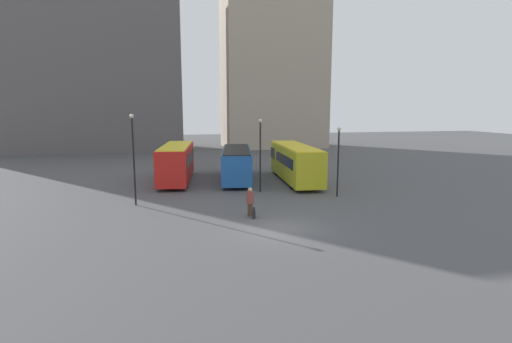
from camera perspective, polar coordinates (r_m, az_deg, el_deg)
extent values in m
plane|color=#4C4C4F|center=(22.16, 3.60, -8.05)|extent=(160.00, 160.00, 0.00)
cube|color=#5B5656|center=(67.28, -23.86, 13.92)|extent=(29.47, 12.21, 26.20)
cube|color=tan|center=(68.72, 2.46, 16.38)|extent=(16.40, 10.28, 30.59)
cube|color=red|center=(36.22, -11.30, 1.28)|extent=(3.66, 9.86, 2.91)
cube|color=black|center=(40.07, -10.74, 2.55)|extent=(2.69, 2.08, 1.10)
cube|color=black|center=(35.32, -11.46, 1.68)|extent=(3.25, 6.43, 0.87)
cube|color=yellow|center=(36.05, -11.37, 3.63)|extent=(3.44, 9.64, 0.08)
cylinder|color=black|center=(39.33, -10.80, 0.09)|extent=(2.45, 1.28, 0.99)
cylinder|color=black|center=(33.48, -11.75, -1.50)|extent=(2.45, 1.28, 0.99)
cube|color=#1E56A3|center=(36.31, -2.79, 1.15)|extent=(4.11, 10.28, 2.52)
cube|color=black|center=(40.34, -2.81, 2.39)|extent=(2.78, 2.24, 0.96)
cube|color=black|center=(35.37, -2.79, 1.46)|extent=(3.54, 6.73, 0.76)
cube|color=black|center=(36.15, -2.80, 3.19)|extent=(3.89, 10.05, 0.08)
cylinder|color=black|center=(39.53, -2.79, 0.27)|extent=(2.50, 1.35, 0.97)
cylinder|color=black|center=(33.41, -2.75, -1.35)|extent=(2.50, 1.35, 0.97)
cube|color=gold|center=(35.78, 5.62, 1.32)|extent=(3.33, 10.98, 2.88)
cube|color=black|center=(40.03, 4.13, 2.68)|extent=(2.65, 2.18, 1.09)
cube|color=black|center=(34.80, 6.01, 1.70)|extent=(3.04, 7.10, 0.86)
cube|color=yellow|center=(35.62, 5.66, 3.68)|extent=(3.11, 10.74, 0.08)
cylinder|color=black|center=(39.19, 4.44, 0.23)|extent=(2.44, 1.23, 1.05)
cylinder|color=black|center=(32.77, 6.96, -1.55)|extent=(2.44, 1.23, 1.05)
cylinder|color=#4C3828|center=(24.37, -1.05, -5.46)|extent=(0.19, 0.19, 0.81)
cylinder|color=#4C3828|center=(24.36, -0.63, -5.46)|extent=(0.19, 0.19, 0.81)
cylinder|color=brown|center=(24.19, -0.84, -3.73)|extent=(0.56, 0.56, 0.70)
sphere|color=tan|center=(24.09, -0.85, -2.61)|extent=(0.26, 0.26, 0.26)
cube|color=black|center=(23.96, -0.29, -6.10)|extent=(0.26, 0.40, 0.49)
cube|color=black|center=(23.75, -0.31, -5.36)|extent=(0.10, 0.05, 0.22)
cylinder|color=black|center=(31.04, 0.61, 2.06)|extent=(0.12, 0.12, 5.47)
sphere|color=beige|center=(30.82, 0.62, 7.27)|extent=(0.28, 0.28, 0.28)
cylinder|color=black|center=(27.84, -17.05, 1.31)|extent=(0.12, 0.12, 5.91)
sphere|color=beige|center=(27.62, -17.34, 7.57)|extent=(0.28, 0.28, 0.28)
cylinder|color=black|center=(29.94, 11.64, 1.10)|extent=(0.12, 0.12, 4.93)
sphere|color=beige|center=(29.70, 11.80, 5.98)|extent=(0.28, 0.28, 0.28)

